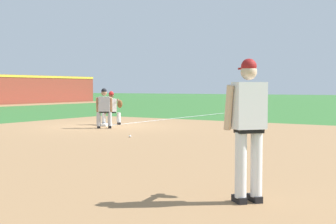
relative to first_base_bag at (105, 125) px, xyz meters
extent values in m
plane|color=#336B2D|center=(0.00, 0.00, -0.04)|extent=(160.00, 160.00, 0.00)
cube|color=#9E754C|center=(-4.15, -4.67, -0.04)|extent=(18.00, 18.00, 0.01)
cube|color=white|center=(8.15, 0.00, -0.04)|extent=(16.30, 0.10, 0.00)
cube|color=white|center=(0.00, 0.00, 0.00)|extent=(0.38, 0.38, 0.09)
sphere|color=white|center=(-2.79, -3.29, -0.01)|extent=(0.07, 0.07, 0.07)
cube|color=black|center=(-8.36, -9.23, 0.00)|extent=(0.26, 0.27, 0.09)
cylinder|color=white|center=(-8.39, -9.26, 0.46)|extent=(0.15, 0.15, 0.84)
cube|color=black|center=(-8.20, -9.37, 0.00)|extent=(0.26, 0.27, 0.09)
cylinder|color=white|center=(-8.22, -9.40, 0.46)|extent=(0.15, 0.15, 0.84)
cube|color=black|center=(-8.31, -9.33, 0.90)|extent=(0.39, 0.38, 0.06)
cube|color=white|center=(-8.31, -9.33, 1.22)|extent=(0.46, 0.45, 0.60)
sphere|color=#DBB28E|center=(-8.29, -9.32, 1.65)|extent=(0.21, 0.21, 0.21)
sphere|color=maroon|center=(-8.29, -9.32, 1.72)|extent=(0.20, 0.20, 0.20)
cube|color=maroon|center=(-8.23, -9.25, 1.69)|extent=(0.20, 0.20, 0.02)
cylinder|color=#DBB28E|center=(-8.44, -9.11, 1.19)|extent=(0.19, 0.20, 0.59)
cylinder|color=#DBB28E|center=(-7.92, -9.28, 1.31)|extent=(0.42, 0.45, 0.41)
ellipsoid|color=brown|center=(-7.87, -9.21, 1.14)|extent=(0.35, 0.36, 0.34)
cube|color=black|center=(0.82, -0.02, 0.00)|extent=(0.26, 0.26, 0.09)
cylinder|color=white|center=(0.85, 0.01, 0.23)|extent=(0.15, 0.15, 0.40)
cube|color=black|center=(0.38, 0.39, 0.00)|extent=(0.26, 0.26, 0.09)
cylinder|color=white|center=(0.41, 0.42, 0.23)|extent=(0.15, 0.15, 0.40)
cube|color=black|center=(0.63, 0.22, 0.46)|extent=(0.38, 0.38, 0.06)
cube|color=white|center=(0.63, 0.22, 0.73)|extent=(0.46, 0.45, 0.52)
sphere|color=brown|center=(0.62, 0.20, 1.12)|extent=(0.21, 0.21, 0.21)
sphere|color=maroon|center=(0.62, 0.20, 1.20)|extent=(0.20, 0.20, 0.20)
cube|color=maroon|center=(0.55, 0.14, 1.17)|extent=(0.20, 0.20, 0.02)
cylinder|color=brown|center=(0.53, -0.26, 0.88)|extent=(0.46, 0.49, 0.24)
cylinder|color=brown|center=(0.38, 0.31, 0.67)|extent=(0.23, 0.23, 0.58)
ellipsoid|color=brown|center=(0.38, -0.42, 0.80)|extent=(0.30, 0.30, 0.35)
cube|color=black|center=(-0.93, -0.47, 0.00)|extent=(0.27, 0.25, 0.09)
cylinder|color=#B2B2B7|center=(-0.96, -0.49, 0.28)|extent=(0.15, 0.15, 0.50)
cube|color=black|center=(-0.68, -0.78, 0.00)|extent=(0.27, 0.25, 0.09)
cylinder|color=#B2B2B7|center=(-0.72, -0.81, 0.28)|extent=(0.15, 0.15, 0.50)
cube|color=black|center=(-0.84, -0.65, 0.55)|extent=(0.37, 0.39, 0.06)
cube|color=#B2B2B7|center=(-0.84, -0.65, 0.85)|extent=(0.43, 0.46, 0.54)
sphere|color=#9E7051|center=(-0.82, -0.64, 1.25)|extent=(0.21, 0.21, 0.21)
sphere|color=black|center=(-0.82, -0.64, 1.32)|extent=(0.20, 0.20, 0.20)
cube|color=black|center=(-0.75, -0.58, 1.29)|extent=(0.19, 0.20, 0.02)
cylinder|color=#9E7051|center=(-0.88, -0.36, 0.81)|extent=(0.31, 0.27, 0.56)
cylinder|color=#9E7051|center=(-0.57, -0.76, 0.81)|extent=(0.31, 0.27, 0.56)
camera|label=1|loc=(-13.90, -11.63, 1.45)|focal=50.00mm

